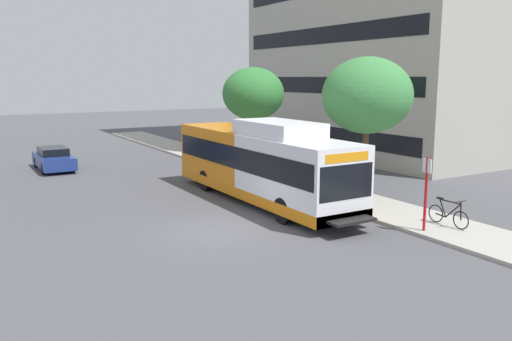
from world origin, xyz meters
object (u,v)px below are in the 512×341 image
bus_stop_sign_pole (426,188)px  bicycle_parked (448,214)px  street_tree_near_stop (367,96)px  street_tree_mid_block (253,94)px  parked_car_far_lane (54,159)px  transit_bus (261,163)px

bus_stop_sign_pole → bicycle_parked: 1.64m
street_tree_near_stop → street_tree_mid_block: size_ratio=1.05×
bus_stop_sign_pole → street_tree_near_stop: size_ratio=0.42×
bus_stop_sign_pole → parked_car_far_lane: (-8.72, 20.41, -0.99)m
bicycle_parked → street_tree_mid_block: (0.60, 14.90, 3.90)m
bicycle_parked → parked_car_far_lane: (-9.94, 20.43, 0.10)m
street_tree_near_stop → bus_stop_sign_pole: bearing=-110.6°
street_tree_near_stop → street_tree_mid_block: 9.62m
transit_bus → street_tree_near_stop: size_ratio=1.98×
bicycle_parked → parked_car_far_lane: bearing=116.0°
street_tree_near_stop → parked_car_far_lane: street_tree_near_stop is taller
transit_bus → street_tree_mid_block: bearing=61.8°
street_tree_mid_block → bus_stop_sign_pole: bearing=-97.0°
bus_stop_sign_pole → parked_car_far_lane: bus_stop_sign_pole is taller
street_tree_mid_block → bicycle_parked: bearing=-92.3°
parked_car_far_lane → street_tree_near_stop: bearing=-54.8°
bus_stop_sign_pole → parked_car_far_lane: bearing=113.1°
transit_bus → street_tree_mid_block: size_ratio=2.08×
parked_car_far_lane → transit_bus: bearing=-64.2°
transit_bus → street_tree_near_stop: (4.30, -1.92, 2.93)m
transit_bus → street_tree_mid_block: (4.13, 7.70, 2.75)m
parked_car_far_lane → bicycle_parked: bearing=-64.0°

